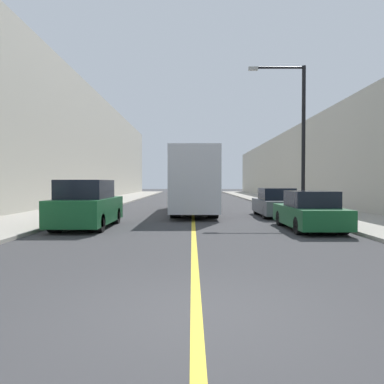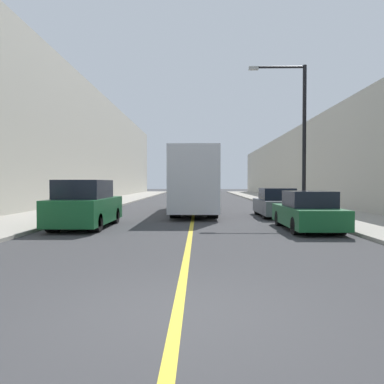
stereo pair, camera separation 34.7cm
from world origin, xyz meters
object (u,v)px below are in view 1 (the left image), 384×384
Objects in this scene: car_right_mid at (277,204)px; street_lamp_right at (299,129)px; car_right_near at (310,212)px; bus at (195,181)px; parked_suv_left at (88,206)px.

street_lamp_right is (1.27, 0.41, 3.95)m from car_right_mid.
car_right_near is 1.01× the size of car_right_mid.
bus is 5.21m from car_right_mid.
car_right_near is (4.31, -8.20, -1.23)m from bus.
bus is 2.54× the size of car_right_near.
bus is 2.37× the size of parked_suv_left.
parked_suv_left is (-4.25, -7.52, -1.02)m from bus.
car_right_mid is at bearing -32.95° from bus.
car_right_mid is (8.51, 4.77, -0.20)m from parked_suv_left.
bus reaches higher than car_right_near.
car_right_mid is at bearing -162.02° from street_lamp_right.
bus is 1.40× the size of street_lamp_right.
bus is 6.59m from street_lamp_right.
car_right_near is 7.18m from street_lamp_right.
street_lamp_right is at bearing 78.25° from car_right_near.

